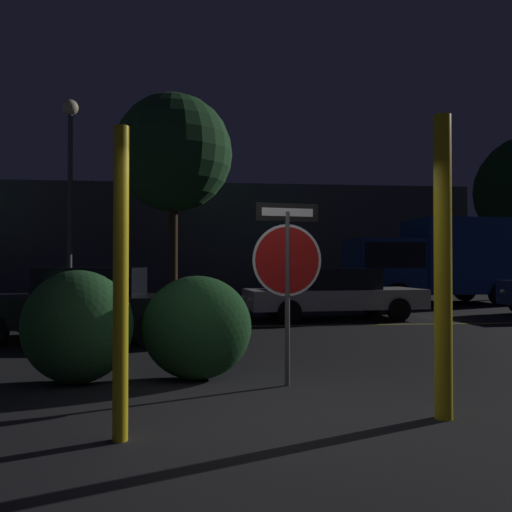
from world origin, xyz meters
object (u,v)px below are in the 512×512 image
object	(u,v)px
hedge_bush_2	(78,327)
passing_car_2	(87,304)
yellow_pole_left	(121,283)
tree_0	(174,154)
street_lamp	(70,162)
passing_car_3	(335,294)
hedge_bush_3	(197,328)
yellow_pole_right	(443,266)
stop_sign	(287,260)
delivery_truck	(434,259)

from	to	relation	value
hedge_bush_2	passing_car_2	xyz separation A→B (m)	(-0.72, 3.54, -0.00)
yellow_pole_left	tree_0	distance (m)	15.66
hedge_bush_2	tree_0	distance (m)	13.86
yellow_pole_left	hedge_bush_2	world-z (taller)	yellow_pole_left
yellow_pole_left	passing_car_2	xyz separation A→B (m)	(-1.60, 5.64, -0.63)
hedge_bush_2	passing_car_2	size ratio (longest dim) A/B	0.30
hedge_bush_2	street_lamp	world-z (taller)	street_lamp
hedge_bush_2	passing_car_3	world-z (taller)	hedge_bush_2
hedge_bush_2	passing_car_2	world-z (taller)	same
hedge_bush_3	passing_car_3	bearing A→B (deg)	62.08
yellow_pole_left	yellow_pole_right	xyz separation A→B (m)	(3.01, 0.31, 0.14)
stop_sign	yellow_pole_left	world-z (taller)	yellow_pole_left
passing_car_2	passing_car_3	bearing A→B (deg)	-56.48
street_lamp	tree_0	bearing A→B (deg)	27.53
yellow_pole_right	street_lamp	bearing A→B (deg)	118.36
passing_car_2	tree_0	distance (m)	10.69
passing_car_3	tree_0	xyz separation A→B (m)	(-4.74, 6.13, 5.05)
yellow_pole_left	tree_0	size ratio (longest dim) A/B	0.33
hedge_bush_2	street_lamp	bearing A→B (deg)	105.49
tree_0	delivery_truck	bearing A→B (deg)	-8.53
yellow_pole_left	delivery_truck	size ratio (longest dim) A/B	0.41
yellow_pole_right	hedge_bush_2	size ratio (longest dim) A/B	2.08
passing_car_2	street_lamp	xyz separation A→B (m)	(-2.37, 7.61, 4.28)
hedge_bush_2	street_lamp	distance (m)	12.33
tree_0	yellow_pole_left	bearing A→B (deg)	-87.79
passing_car_3	stop_sign	bearing A→B (deg)	155.56
stop_sign	delivery_truck	xyz separation A→B (m)	(7.46, 11.81, 0.11)
passing_car_2	delivery_truck	xyz separation A→B (m)	(10.77, 7.91, 0.95)
stop_sign	hedge_bush_2	distance (m)	2.75
delivery_truck	street_lamp	bearing A→B (deg)	88.58
hedge_bush_2	passing_car_3	distance (m)	8.45
hedge_bush_3	tree_0	size ratio (longest dim) A/B	0.18
delivery_truck	tree_0	size ratio (longest dim) A/B	0.82
yellow_pole_right	hedge_bush_2	world-z (taller)	yellow_pole_right
stop_sign	passing_car_3	xyz separation A→B (m)	(2.45, 7.15, -0.86)
passing_car_3	street_lamp	distance (m)	10.18
passing_car_3	hedge_bush_3	bearing A→B (deg)	146.56
yellow_pole_left	tree_0	xyz separation A→B (m)	(-0.58, 15.01, 4.40)
tree_0	passing_car_2	bearing A→B (deg)	-96.21
hedge_bush_3	tree_0	distance (m)	13.86
yellow_pole_right	hedge_bush_3	xyz separation A→B (m)	(-2.41, 1.86, -0.80)
stop_sign	yellow_pole_left	xyz separation A→B (m)	(-1.71, -1.74, -0.21)
yellow_pole_left	passing_car_3	bearing A→B (deg)	64.91
street_lamp	yellow_pole_left	bearing A→B (deg)	-73.31
yellow_pole_left	delivery_truck	bearing A→B (deg)	55.91
hedge_bush_2	delivery_truck	distance (m)	15.26
hedge_bush_3	passing_car_3	size ratio (longest dim) A/B	0.28
delivery_truck	tree_0	distance (m)	10.67
passing_car_3	yellow_pole_right	bearing A→B (deg)	166.83
hedge_bush_2	yellow_pole_left	bearing A→B (deg)	-67.23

